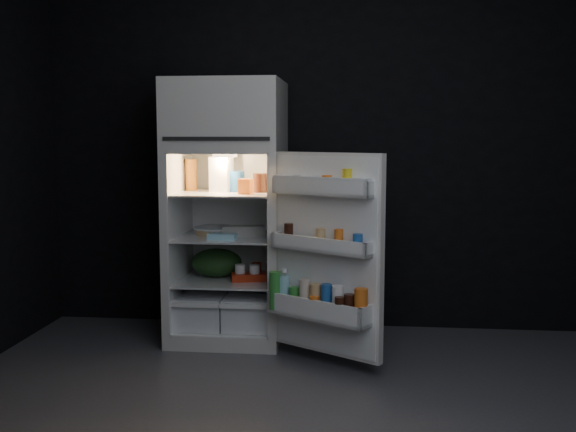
# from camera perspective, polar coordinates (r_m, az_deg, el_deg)

# --- Properties ---
(floor) EXTENTS (4.00, 3.40, 0.00)m
(floor) POSITION_cam_1_polar(r_m,az_deg,el_deg) (3.54, 0.63, -16.63)
(floor) COLOR #4B4B50
(floor) RESTS_ON ground
(wall_back) EXTENTS (4.00, 0.00, 2.70)m
(wall_back) POSITION_cam_1_polar(r_m,az_deg,el_deg) (4.94, 2.52, 6.12)
(wall_back) COLOR black
(wall_back) RESTS_ON ground
(wall_front) EXTENTS (4.00, 0.00, 2.70)m
(wall_front) POSITION_cam_1_polar(r_m,az_deg,el_deg) (1.56, -5.20, 4.74)
(wall_front) COLOR black
(wall_front) RESTS_ON ground
(refrigerator) EXTENTS (0.76, 0.71, 1.78)m
(refrigerator) POSITION_cam_1_polar(r_m,az_deg,el_deg) (4.66, -5.09, 1.21)
(refrigerator) COLOR silver
(refrigerator) RESTS_ON ground
(fridge_door) EXTENTS (0.71, 0.55, 1.22)m
(fridge_door) POSITION_cam_1_polar(r_m,az_deg,el_deg) (4.05, 3.10, -3.58)
(fridge_door) COLOR silver
(fridge_door) RESTS_ON ground
(milk_jug) EXTENTS (0.15, 0.15, 0.24)m
(milk_jug) POSITION_cam_1_polar(r_m,az_deg,el_deg) (4.64, -5.66, 3.53)
(milk_jug) COLOR white
(milk_jug) RESTS_ON refrigerator
(mayo_jar) EXTENTS (0.13, 0.13, 0.14)m
(mayo_jar) POSITION_cam_1_polar(r_m,az_deg,el_deg) (4.65, -4.40, 2.93)
(mayo_jar) COLOR #1B4E97
(mayo_jar) RESTS_ON refrigerator
(jam_jar) EXTENTS (0.12, 0.12, 0.13)m
(jam_jar) POSITION_cam_1_polar(r_m,az_deg,el_deg) (4.58, -2.33, 2.82)
(jam_jar) COLOR black
(jam_jar) RESTS_ON refrigerator
(amber_bottle) EXTENTS (0.10, 0.10, 0.22)m
(amber_bottle) POSITION_cam_1_polar(r_m,az_deg,el_deg) (4.78, -8.20, 3.47)
(amber_bottle) COLOR orange
(amber_bottle) RESTS_ON refrigerator
(small_carton) EXTENTS (0.10, 0.09, 0.10)m
(small_carton) POSITION_cam_1_polar(r_m,az_deg,el_deg) (4.45, -3.59, 2.51)
(small_carton) COLOR orange
(small_carton) RESTS_ON refrigerator
(egg_carton) EXTENTS (0.30, 0.16, 0.07)m
(egg_carton) POSITION_cam_1_polar(r_m,az_deg,el_deg) (4.61, -3.81, -1.28)
(egg_carton) COLOR gray
(egg_carton) RESTS_ON refrigerator
(pie) EXTENTS (0.31, 0.31, 0.04)m
(pie) POSITION_cam_1_polar(r_m,az_deg,el_deg) (4.72, -6.13, -1.30)
(pie) COLOR tan
(pie) RESTS_ON refrigerator
(flat_package) EXTENTS (0.19, 0.11, 0.04)m
(flat_package) POSITION_cam_1_polar(r_m,az_deg,el_deg) (4.47, -5.58, -1.75)
(flat_package) COLOR #92CCE1
(flat_package) RESTS_ON refrigerator
(wrapped_pkg) EXTENTS (0.12, 0.11, 0.05)m
(wrapped_pkg) POSITION_cam_1_polar(r_m,az_deg,el_deg) (4.78, -2.90, -1.11)
(wrapped_pkg) COLOR beige
(wrapped_pkg) RESTS_ON refrigerator
(produce_bag) EXTENTS (0.42, 0.38, 0.20)m
(produce_bag) POSITION_cam_1_polar(r_m,az_deg,el_deg) (4.76, -6.06, -3.95)
(produce_bag) COLOR #193815
(produce_bag) RESTS_ON refrigerator
(yogurt_tray) EXTENTS (0.25, 0.18, 0.05)m
(yogurt_tray) POSITION_cam_1_polar(r_m,az_deg,el_deg) (4.62, -3.34, -5.17)
(yogurt_tray) COLOR #AF280F
(yogurt_tray) RESTS_ON refrigerator
(small_can_red) EXTENTS (0.08, 0.08, 0.09)m
(small_can_red) POSITION_cam_1_polar(r_m,az_deg,el_deg) (4.78, -2.69, -4.51)
(small_can_red) COLOR #AF280F
(small_can_red) RESTS_ON refrigerator
(small_can_silver) EXTENTS (0.08, 0.08, 0.09)m
(small_can_silver) POSITION_cam_1_polar(r_m,az_deg,el_deg) (4.77, -1.52, -4.53)
(small_can_silver) COLOR #B9B9BD
(small_can_silver) RESTS_ON refrigerator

